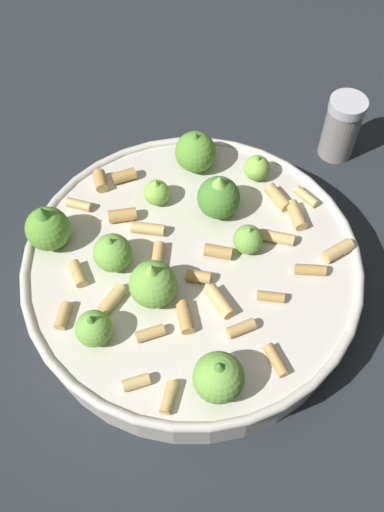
% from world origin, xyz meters
% --- Properties ---
extents(ground_plane, '(2.40, 2.40, 0.00)m').
position_xyz_m(ground_plane, '(0.00, 0.00, 0.00)').
color(ground_plane, '#23282D').
extents(cooking_pan, '(0.32, 0.32, 0.10)m').
position_xyz_m(cooking_pan, '(-0.00, -0.00, 0.03)').
color(cooking_pan, beige).
rests_on(cooking_pan, ground).
extents(pepper_shaker, '(0.04, 0.04, 0.08)m').
position_xyz_m(pepper_shaker, '(-0.13, 0.22, 0.04)').
color(pepper_shaker, gray).
rests_on(pepper_shaker, ground).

